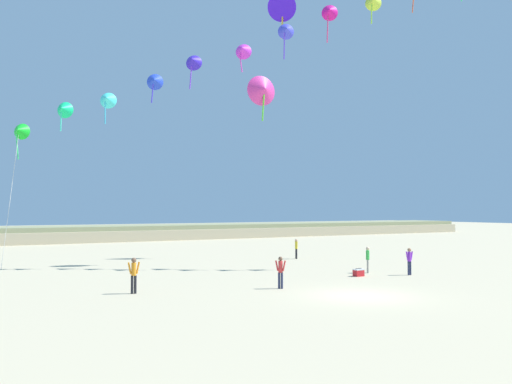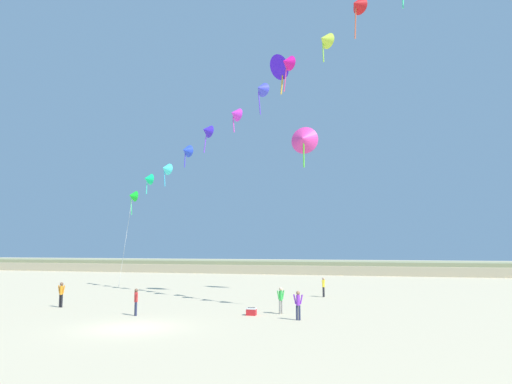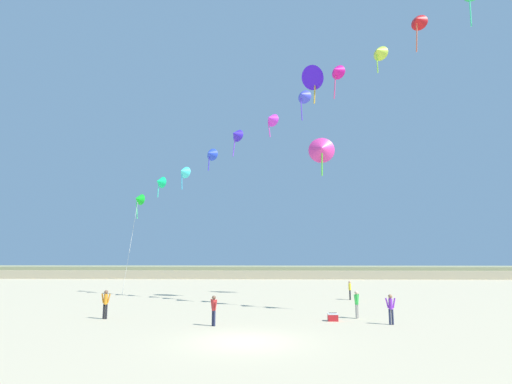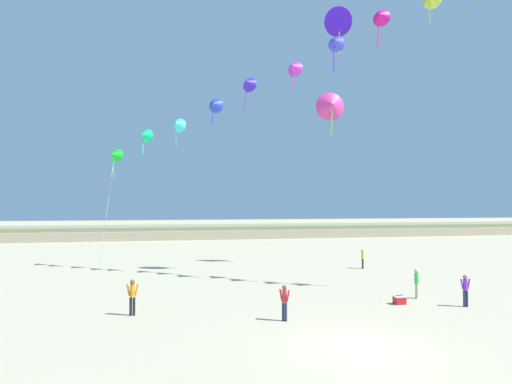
# 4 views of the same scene
# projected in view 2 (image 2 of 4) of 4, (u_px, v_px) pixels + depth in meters

# --- Properties ---
(ground_plane) EXTENTS (240.00, 240.00, 0.00)m
(ground_plane) POSITION_uv_depth(u_px,v_px,m) (132.00, 328.00, 22.69)
(ground_plane) COLOR #C1B28E
(dune_ridge) EXTENTS (120.00, 10.01, 1.83)m
(dune_ridge) POSITION_uv_depth(u_px,v_px,m) (294.00, 267.00, 70.07)
(dune_ridge) COLOR tan
(dune_ridge) RESTS_ON ground
(person_near_left) EXTENTS (0.58, 0.23, 1.65)m
(person_near_left) POSITION_uv_depth(u_px,v_px,m) (61.00, 293.00, 30.47)
(person_near_left) COLOR black
(person_near_left) RESTS_ON ground
(person_near_right) EXTENTS (0.44, 0.45, 1.57)m
(person_near_right) POSITION_uv_depth(u_px,v_px,m) (136.00, 300.00, 26.81)
(person_near_right) COLOR #282D4C
(person_near_right) RESTS_ON ground
(person_mid_center) EXTENTS (0.42, 0.47, 1.59)m
(person_mid_center) POSITION_uv_depth(u_px,v_px,m) (281.00, 298.00, 27.50)
(person_mid_center) COLOR gray
(person_mid_center) RESTS_ON ground
(person_far_left) EXTENTS (0.56, 0.22, 1.59)m
(person_far_left) POSITION_uv_depth(u_px,v_px,m) (298.00, 303.00, 25.18)
(person_far_left) COLOR #282D4C
(person_far_left) RESTS_ON ground
(person_far_right) EXTENTS (0.23, 0.54, 1.55)m
(person_far_right) POSITION_uv_depth(u_px,v_px,m) (323.00, 286.00, 36.64)
(person_far_right) COLOR black
(person_far_right) RESTS_ON ground
(kite_banner_string) EXTENTS (30.28, 17.56, 22.22)m
(kite_banner_string) POSITION_uv_depth(u_px,v_px,m) (245.00, 101.00, 35.73)
(kite_banner_string) COLOR #14CD26
(large_kite_low_lead) EXTENTS (2.60, 2.53, 3.47)m
(large_kite_low_lead) POSITION_uv_depth(u_px,v_px,m) (282.00, 66.00, 37.16)
(large_kite_low_lead) COLOR #3D14DE
(large_kite_mid_trail) EXTENTS (2.55, 1.14, 3.79)m
(large_kite_mid_trail) POSITION_uv_depth(u_px,v_px,m) (304.00, 139.00, 40.58)
(large_kite_mid_trail) COLOR #EF3B9B
(beach_cooler) EXTENTS (0.58, 0.41, 0.46)m
(beach_cooler) POSITION_uv_depth(u_px,v_px,m) (251.00, 312.00, 26.87)
(beach_cooler) COLOR red
(beach_cooler) RESTS_ON ground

